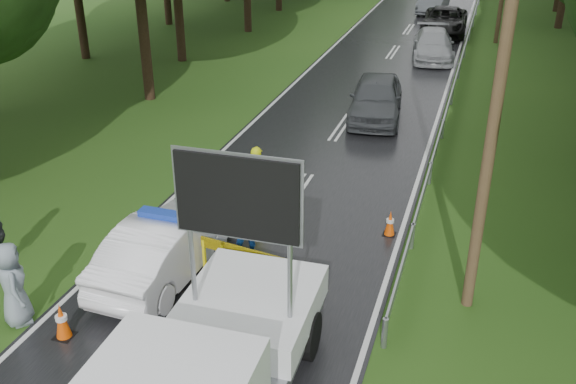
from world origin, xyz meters
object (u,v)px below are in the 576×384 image
at_px(work_truck, 213,368).
at_px(queue_car_first, 376,98).
at_px(barrier, 253,260).
at_px(civilian, 248,228).
at_px(police_sedan, 166,246).
at_px(queue_car_second, 433,45).
at_px(queue_car_third, 444,21).
at_px(queue_car_fourth, 433,1).
at_px(officer, 257,177).

relative_size(work_truck, queue_car_first, 1.16).
height_order(barrier, civilian, civilian).
bearing_deg(police_sedan, queue_car_second, -97.31).
relative_size(barrier, civilian, 1.46).
height_order(queue_car_third, queue_car_fourth, queue_car_fourth).
xyz_separation_m(work_truck, barrier, (-0.72, 3.83, -0.36)).
height_order(queue_car_first, queue_car_fourth, queue_car_first).
height_order(barrier, officer, officer).
height_order(officer, queue_car_fourth, officer).
bearing_deg(queue_car_second, queue_car_fourth, 88.27).
relative_size(officer, civilian, 1.01).
relative_size(officer, queue_car_third, 0.33).
height_order(police_sedan, officer, officer).
height_order(police_sedan, queue_car_third, police_sedan).
distance_m(barrier, queue_car_third, 28.40).
distance_m(police_sedan, civilian, 1.98).
height_order(work_truck, queue_car_fourth, work_truck).
height_order(barrier, queue_car_first, queue_car_first).
relative_size(queue_car_third, queue_car_fourth, 1.16).
bearing_deg(queue_car_first, police_sedan, -108.83).
bearing_deg(queue_car_third, officer, -98.62).
distance_m(civilian, queue_car_third, 27.24).
distance_m(civilian, queue_car_first, 11.24).
xyz_separation_m(police_sedan, queue_car_fourth, (2.44, 34.85, 0.02)).
distance_m(police_sedan, queue_car_first, 12.60).
height_order(police_sedan, queue_car_second, police_sedan).
bearing_deg(queue_car_fourth, queue_car_first, -86.73).
distance_m(work_truck, queue_car_fourth, 38.77).
xyz_separation_m(queue_car_first, queue_car_third, (1.14, 15.95, -0.06)).
bearing_deg(civilian, barrier, -88.90).
xyz_separation_m(work_truck, queue_car_second, (0.86, 26.18, -0.48)).
bearing_deg(barrier, civilian, 123.72).
distance_m(queue_car_first, queue_car_fourth, 22.53).
height_order(work_truck, barrier, work_truck).
height_order(work_truck, officer, work_truck).
distance_m(police_sedan, barrier, 2.19).
bearing_deg(queue_car_second, queue_car_first, -104.24).
bearing_deg(queue_car_third, queue_car_fourth, 99.87).
bearing_deg(barrier, queue_car_third, 95.80).
height_order(officer, queue_car_third, officer).
bearing_deg(queue_car_third, queue_car_second, -91.83).
bearing_deg(officer, queue_car_fourth, -89.24).
bearing_deg(queue_car_fourth, queue_car_second, -81.20).
bearing_deg(queue_car_first, officer, -108.93).
bearing_deg(civilian, officer, 82.52).
bearing_deg(police_sedan, queue_car_first, -99.81).
distance_m(officer, queue_car_second, 18.59).
bearing_deg(police_sedan, civilian, -143.21).
xyz_separation_m(queue_car_second, queue_car_third, (0.01, 6.00, 0.05)).
distance_m(work_truck, queue_car_third, 32.20).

